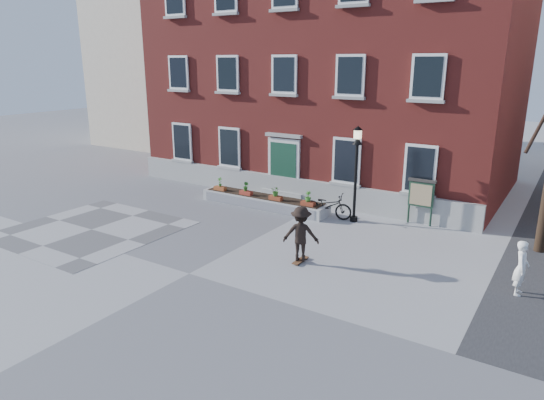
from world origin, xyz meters
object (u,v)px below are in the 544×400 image
Objects in this scene: bicycle at (328,206)px; bystander at (521,268)px; notice_board at (421,194)px; skateboarder at (301,234)px; lamp_post at (356,161)px.

bicycle is 8.35m from bystander.
skateboarder reaches higher than notice_board.
bystander is at bearing -122.87° from bicycle.
bicycle is at bearing -160.03° from notice_board.
notice_board is (2.39, 1.06, -1.28)m from lamp_post.
bicycle is at bearing 106.01° from skateboarder.
bystander is at bearing -28.21° from lamp_post.
lamp_post is 5.13m from skateboarder.
bystander is 7.64m from lamp_post.
bystander reaches higher than bicycle.
bicycle is 1.08× the size of skateboarder.
skateboarder is at bearing 98.71° from bystander.
skateboarder is (1.34, -4.68, 0.44)m from bicycle.
notice_board is at bearing 70.15° from skateboarder.
lamp_post is at bearing -88.90° from bicycle.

